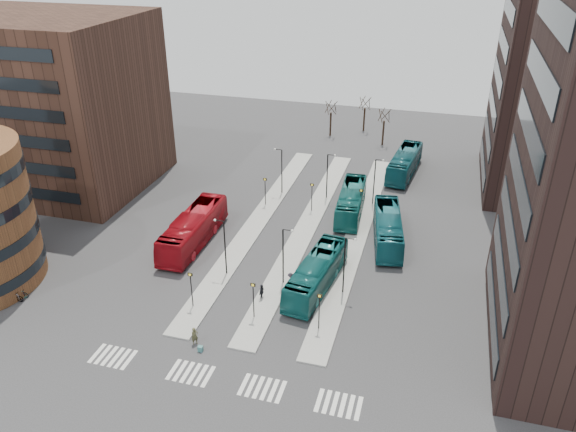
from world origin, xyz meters
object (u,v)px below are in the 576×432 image
(teal_bus_a, at_px, (317,273))
(red_bus, at_px, (193,229))
(teal_bus_d, at_px, (405,163))
(traveller, at_px, (195,336))
(bicycle_far, at_px, (19,293))
(commuter_b, at_px, (262,292))
(bicycle_mid, at_px, (14,297))
(suitcase, at_px, (200,349))
(teal_bus_b, at_px, (351,201))
(commuter_c, at_px, (291,280))
(teal_bus_c, at_px, (388,228))
(commuter_a, at_px, (182,264))

(teal_bus_a, bearing_deg, red_bus, 170.26)
(red_bus, xyz_separation_m, teal_bus_d, (20.62, 26.03, -0.12))
(traveller, height_order, bicycle_far, traveller)
(red_bus, relative_size, traveller, 8.04)
(teal_bus_a, distance_m, teal_bus_d, 31.15)
(commuter_b, relative_size, bicycle_mid, 0.92)
(suitcase, relative_size, bicycle_mid, 0.28)
(teal_bus_a, bearing_deg, bicycle_mid, -152.06)
(teal_bus_b, distance_m, commuter_b, 20.58)
(red_bus, relative_size, commuter_c, 8.26)
(teal_bus_a, xyz_separation_m, bicycle_far, (-26.89, -9.43, -1.15))
(commuter_b, relative_size, commuter_c, 1.05)
(red_bus, relative_size, teal_bus_c, 1.10)
(traveller, bearing_deg, teal_bus_b, 31.95)
(teal_bus_b, xyz_separation_m, commuter_a, (-14.39, -17.36, -0.84))
(teal_bus_b, distance_m, teal_bus_c, 7.58)
(red_bus, relative_size, teal_bus_b, 1.12)
(teal_bus_c, xyz_separation_m, bicycle_far, (-32.46, -20.44, -1.19))
(traveller, height_order, commuter_a, traveller)
(teal_bus_c, bearing_deg, traveller, -130.98)
(commuter_b, bearing_deg, teal_bus_d, -10.94)
(teal_bus_a, relative_size, teal_bus_b, 1.00)
(commuter_a, xyz_separation_m, commuter_c, (11.52, 0.13, 0.01))
(teal_bus_a, distance_m, teal_bus_b, 16.58)
(commuter_b, bearing_deg, traveller, 160.92)
(teal_bus_d, bearing_deg, traveller, -101.65)
(teal_bus_c, distance_m, traveller, 25.84)
(suitcase, distance_m, teal_bus_a, 13.82)
(commuter_a, distance_m, commuter_c, 11.52)
(teal_bus_b, bearing_deg, red_bus, -146.08)
(suitcase, xyz_separation_m, teal_bus_d, (12.73, 42.38, 1.44))
(teal_bus_b, bearing_deg, commuter_c, -103.19)
(traveller, bearing_deg, bicycle_far, 134.27)
(commuter_a, bearing_deg, teal_bus_b, -124.14)
(suitcase, distance_m, red_bus, 18.22)
(teal_bus_c, relative_size, bicycle_mid, 6.60)
(commuter_a, relative_size, bicycle_mid, 0.87)
(suitcase, distance_m, bicycle_far, 19.86)
(traveller, relative_size, commuter_b, 0.98)
(traveller, bearing_deg, teal_bus_d, 30.91)
(teal_bus_d, distance_m, commuter_a, 37.02)
(commuter_a, distance_m, bicycle_mid, 15.95)
(teal_bus_d, distance_m, bicycle_far, 51.59)
(suitcase, relative_size, commuter_c, 0.32)
(suitcase, height_order, commuter_b, commuter_b)
(teal_bus_b, relative_size, commuter_c, 7.37)
(commuter_a, relative_size, commuter_b, 0.94)
(teal_bus_a, relative_size, commuter_a, 7.43)
(bicycle_far, bearing_deg, commuter_a, -68.74)
(teal_bus_a, distance_m, bicycle_mid, 28.75)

